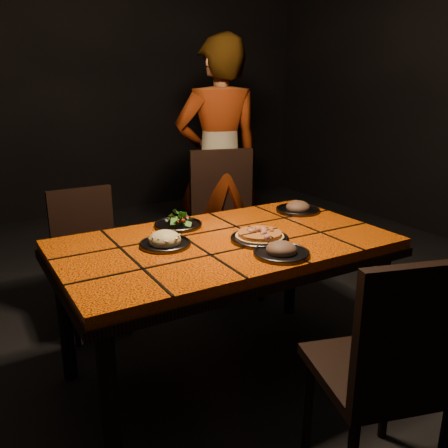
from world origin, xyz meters
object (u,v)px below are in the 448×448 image
chair_far_left (88,250)px  plate_pizza (260,237)px  chair_far_right (226,212)px  dining_table (225,255)px  diner (219,162)px  chair_near (393,365)px  plate_pasta (165,241)px

chair_far_left → plate_pizza: (0.59, -0.99, 0.27)m
chair_far_right → plate_pizza: chair_far_right is taller
dining_table → chair_far_right: bearing=59.3°
diner → chair_far_left: bearing=24.3°
plate_pizza → dining_table: bearing=145.6°
chair_near → chair_far_left: bearing=-56.5°
chair_far_right → diner: size_ratio=0.56×
chair_far_right → diner: diner is taller
chair_far_left → chair_far_right: chair_far_right is taller
dining_table → chair_far_right: size_ratio=1.59×
plate_pizza → plate_pasta: 0.46m
dining_table → chair_far_right: (0.55, 0.93, -0.09)m
chair_near → chair_far_right: (0.44, 1.89, 0.02)m
chair_far_left → plate_pizza: 1.18m
dining_table → plate_pizza: bearing=-34.4°
chair_near → plate_pasta: 1.12m
chair_near → diner: diner is taller
chair_near → chair_far_right: chair_far_right is taller
chair_far_right → diner: 0.40m
dining_table → chair_far_left: chair_far_left is taller
diner → plate_pasta: size_ratio=7.46×
chair_far_right → plate_pasta: (-0.84, -0.86, 0.19)m
chair_far_right → plate_pizza: bearing=-96.5°
chair_near → plate_pasta: (-0.39, 1.03, 0.21)m
chair_far_right → chair_near: bearing=-87.8°
chair_far_left → plate_pasta: (0.17, -0.83, 0.28)m
dining_table → chair_far_right: 1.08m
plate_pizza → diner: bearing=68.6°
dining_table → chair_far_left: (-0.45, 0.89, -0.18)m
chair_far_left → chair_far_right: bearing=2.4°
dining_table → chair_far_left: 1.02m
chair_far_right → plate_pasta: bearing=-118.8°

